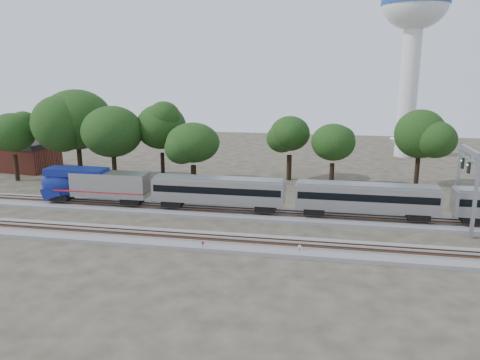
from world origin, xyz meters
name	(u,v)px	position (x,y,z in m)	size (l,w,h in m)	color
ground	(191,229)	(0.00, 0.00, 0.00)	(160.00, 160.00, 0.00)	#383328
track_far	(205,211)	(0.00, 6.00, 0.21)	(160.00, 5.00, 0.73)	slate
track_near	(180,239)	(0.00, -4.00, 0.21)	(160.00, 5.00, 0.73)	slate
train	(448,201)	(28.32, 6.00, 3.05)	(102.40, 2.92, 4.30)	#AAADB1
switch_stand_red	(203,245)	(2.99, -6.05, 0.60)	(0.29, 0.12, 0.94)	#512D19
switch_stand_white	(300,248)	(12.46, -5.33, 0.64)	(0.32, 0.08, 1.00)	#512D19
switch_lever	(245,249)	(7.09, -5.27, 0.15)	(0.50, 0.30, 0.30)	#512D19
water_tower	(414,22)	(30.14, 50.66, 26.15)	(12.75, 12.75, 35.30)	silver
signal_gantry	(468,170)	(30.03, 6.00, 6.61)	(0.63, 7.45, 9.07)	gray
brick_building	(24,156)	(-37.68, 24.75, 2.54)	(11.36, 8.67, 5.05)	maroon
tree_0	(12,133)	(-33.83, 17.12, 7.73)	(7.87, 7.87, 11.10)	black
tree_1	(77,120)	(-23.78, 18.95, 9.74)	(9.92, 9.92, 13.98)	black
tree_2	(112,132)	(-16.71, 16.37, 8.38)	(8.54, 8.54, 12.04)	black
tree_3	(161,127)	(-10.38, 20.03, 8.83)	(8.99, 8.99, 12.67)	black
tree_4	(193,143)	(-4.19, 15.85, 7.16)	(7.30, 7.30, 10.30)	black
tree_5	(290,134)	(8.88, 25.54, 7.50)	(7.64, 7.64, 10.78)	black
tree_6	(333,142)	(15.59, 21.58, 6.90)	(7.04, 7.04, 9.92)	black
tree_7	(420,134)	(28.26, 24.81, 8.01)	(8.16, 8.16, 11.50)	black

